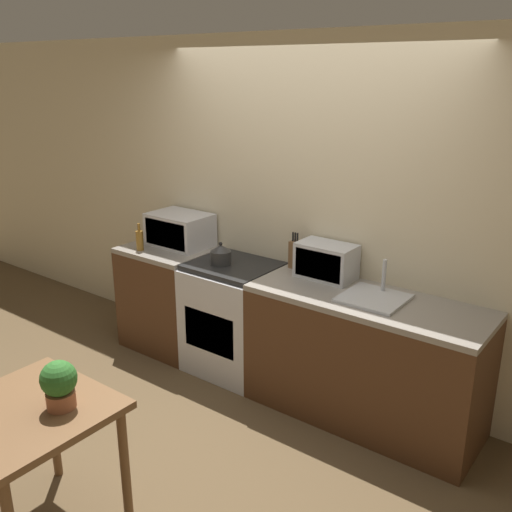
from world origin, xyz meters
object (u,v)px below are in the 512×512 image
object	(u,v)px
kettle	(221,255)
toaster_oven	(326,261)
bottle	(140,240)
dining_table	(29,428)
stove_range	(234,317)
microwave	(180,230)

from	to	relation	value
kettle	toaster_oven	distance (m)	0.83
bottle	toaster_oven	distance (m)	1.61
bottle	dining_table	bearing A→B (deg)	-57.57
bottle	toaster_oven	bearing A→B (deg)	12.86
stove_range	kettle	distance (m)	0.54
bottle	toaster_oven	size ratio (longest dim) A/B	0.55
toaster_oven	dining_table	bearing A→B (deg)	-101.66
microwave	toaster_oven	world-z (taller)	microwave
kettle	dining_table	bearing A→B (deg)	-79.26
microwave	stove_range	bearing A→B (deg)	-8.89
kettle	dining_table	xyz separation A→B (m)	(0.36, -1.91, -0.34)
kettle	stove_range	bearing A→B (deg)	35.96
stove_range	microwave	size ratio (longest dim) A/B	1.76
dining_table	bottle	bearing A→B (deg)	122.43
stove_range	toaster_oven	distance (m)	0.94
microwave	dining_table	size ratio (longest dim) A/B	0.67
kettle	dining_table	distance (m)	1.98
stove_range	bottle	world-z (taller)	bottle
kettle	bottle	xyz separation A→B (m)	(-0.77, -0.14, 0.01)
stove_range	kettle	xyz separation A→B (m)	(-0.08, -0.06, 0.53)
toaster_oven	dining_table	world-z (taller)	toaster_oven
toaster_oven	dining_table	size ratio (longest dim) A/B	0.55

